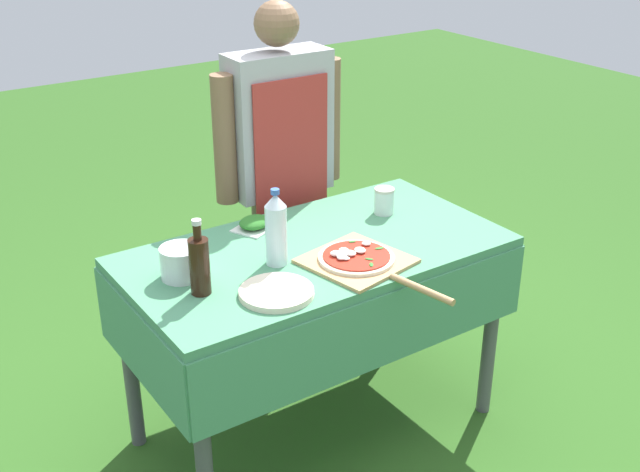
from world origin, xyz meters
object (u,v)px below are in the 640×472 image
(sauce_jar, at_px, (384,202))
(mixing_tub, at_px, (181,262))
(prep_table, at_px, (315,275))
(pizza_on_peel, at_px, (359,260))
(water_bottle, at_px, (276,229))
(oil_bottle, at_px, (199,264))
(herb_container, at_px, (254,223))
(plate_stack, at_px, (276,292))
(person_cook, at_px, (280,159))

(sauce_jar, bearing_deg, mixing_tub, -177.36)
(prep_table, distance_m, mixing_tub, 0.53)
(pizza_on_peel, distance_m, water_bottle, 0.31)
(water_bottle, bearing_deg, prep_table, 9.15)
(pizza_on_peel, height_order, oil_bottle, oil_bottle)
(pizza_on_peel, relative_size, herb_container, 3.12)
(pizza_on_peel, relative_size, oil_bottle, 2.31)
(water_bottle, bearing_deg, herb_container, 74.72)
(prep_table, xyz_separation_m, sauce_jar, (0.40, 0.10, 0.16))
(sauce_jar, bearing_deg, oil_bottle, -168.87)
(prep_table, height_order, sauce_jar, sauce_jar)
(oil_bottle, xyz_separation_m, mixing_tub, (-0.01, 0.13, -0.05))
(prep_table, distance_m, plate_stack, 0.39)
(pizza_on_peel, distance_m, plate_stack, 0.35)
(mixing_tub, bearing_deg, herb_container, 26.91)
(pizza_on_peel, bearing_deg, oil_bottle, 156.09)
(person_cook, xyz_separation_m, water_bottle, (-0.38, -0.59, -0.00))
(prep_table, bearing_deg, oil_bottle, -171.85)
(pizza_on_peel, bearing_deg, plate_stack, 173.12)
(pizza_on_peel, bearing_deg, herb_container, 97.40)
(water_bottle, xyz_separation_m, mixing_tub, (-0.32, 0.09, -0.08))
(mixing_tub, bearing_deg, prep_table, -7.22)
(mixing_tub, bearing_deg, person_cook, 35.63)
(prep_table, distance_m, water_bottle, 0.31)
(water_bottle, xyz_separation_m, sauce_jar, (0.58, 0.13, -0.08))
(person_cook, height_order, herb_container, person_cook)
(water_bottle, bearing_deg, plate_stack, -121.68)
(pizza_on_peel, height_order, water_bottle, water_bottle)
(water_bottle, relative_size, plate_stack, 1.13)
(plate_stack, bearing_deg, oil_bottle, 142.23)
(herb_container, relative_size, plate_stack, 0.78)
(prep_table, height_order, water_bottle, water_bottle)
(mixing_tub, relative_size, sauce_jar, 1.32)
(sauce_jar, bearing_deg, herb_container, 162.13)
(oil_bottle, bearing_deg, water_bottle, 7.58)
(prep_table, xyz_separation_m, herb_container, (-0.10, 0.26, 0.14))
(prep_table, height_order, pizza_on_peel, pizza_on_peel)
(water_bottle, height_order, sauce_jar, water_bottle)
(oil_bottle, height_order, water_bottle, water_bottle)
(pizza_on_peel, height_order, plate_stack, pizza_on_peel)
(person_cook, bearing_deg, oil_bottle, 43.76)
(oil_bottle, distance_m, plate_stack, 0.26)
(prep_table, relative_size, sauce_jar, 13.29)
(sauce_jar, bearing_deg, pizza_on_peel, -139.01)
(person_cook, height_order, pizza_on_peel, person_cook)
(prep_table, height_order, oil_bottle, oil_bottle)
(plate_stack, bearing_deg, person_cook, 57.56)
(plate_stack, xyz_separation_m, sauce_jar, (0.70, 0.32, 0.04))
(person_cook, distance_m, herb_container, 0.44)
(water_bottle, bearing_deg, pizza_on_peel, -35.17)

